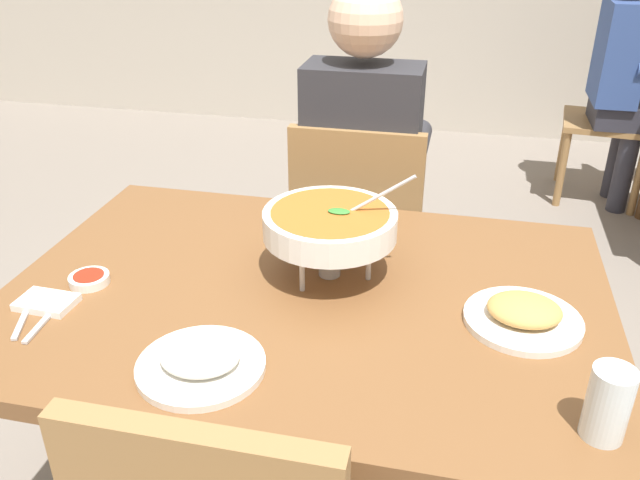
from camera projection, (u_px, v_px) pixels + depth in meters
dining_table_main at (306, 327)px, 1.51m from camera, size 1.33×0.94×0.74m
chair_diner_main at (359, 232)px, 2.22m from camera, size 0.44×0.44×0.90m
diner_main at (363, 162)px, 2.14m from camera, size 0.40×0.45×1.31m
curry_bowl at (330, 225)px, 1.46m from camera, size 0.33×0.30×0.26m
rice_plate at (200, 360)px, 1.21m from camera, size 0.24×0.24×0.06m
appetizer_plate at (524, 315)px, 1.34m from camera, size 0.24×0.24×0.06m
sauce_dish at (89, 279)px, 1.49m from camera, size 0.09×0.09×0.02m
napkin_folded at (47, 302)px, 1.41m from camera, size 0.12×0.08×0.02m
fork_utensil at (25, 316)px, 1.37m from camera, size 0.07×0.16×0.01m
spoon_utensil at (46, 319)px, 1.36m from camera, size 0.03×0.17×0.01m
drink_glass at (607, 407)px, 1.04m from camera, size 0.07×0.07×0.13m
chair_bg_middle at (629, 110)px, 3.48m from camera, size 0.48×0.48×0.90m
patron_bg_middle at (625, 67)px, 3.33m from camera, size 0.45×0.40×1.31m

